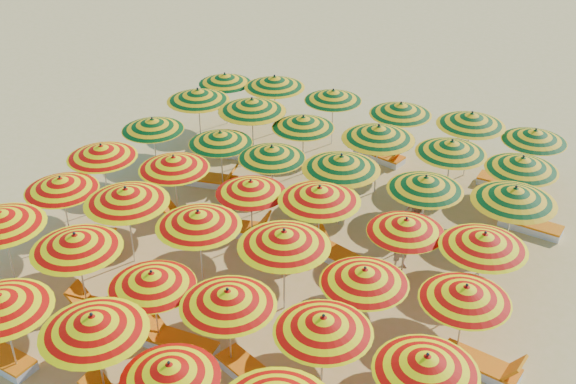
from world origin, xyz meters
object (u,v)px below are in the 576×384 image
Objects in this scene: umbrella_6 at (0,218)px; umbrella_24 at (152,124)px; umbrella_8 at (152,279)px; lounger_10 at (241,228)px; umbrella_3 at (170,371)px; umbrella_16 at (365,276)px; lounger_9 at (192,220)px; lounger_14 at (529,225)px; umbrella_34 at (452,147)px; umbrella_35 at (522,163)px; umbrella_12 at (61,184)px; lounger_8 at (482,365)px; umbrella_19 at (174,163)px; umbrella_40 at (471,119)px; lounger_4 at (178,343)px; umbrella_39 at (401,109)px; beachgoer_a at (403,243)px; beachgoer_b at (414,213)px; umbrella_9 at (228,298)px; umbrella_38 at (333,95)px; umbrella_17 at (466,293)px; umbrella_20 at (251,187)px; umbrella_22 at (406,225)px; lounger_5 at (252,374)px; umbrella_23 at (484,241)px; umbrella_37 at (275,82)px; lounger_3 at (104,310)px; umbrella_29 at (515,195)px; umbrella_2 at (93,324)px; umbrella_41 at (535,136)px; umbrella_30 at (198,95)px; umbrella_33 at (379,132)px; umbrella_28 at (426,183)px; umbrella_27 at (341,162)px; umbrella_13 at (126,195)px; umbrella_14 at (198,219)px; lounger_7 at (88,242)px; umbrella_15 at (284,238)px; umbrella_21 at (320,194)px; umbrella_1 at (0,302)px; umbrella_32 at (303,122)px; umbrella_36 at (225,79)px; umbrella_31 at (252,105)px; umbrella_10 at (323,324)px; lounger_12 at (211,180)px; umbrella_11 at (427,363)px; umbrella_7 at (76,242)px.

umbrella_6 reaches higher than umbrella_24.
umbrella_8 reaches higher than lounger_10.
umbrella_16 is (2.23, 4.11, 0.08)m from umbrella_3.
lounger_9 and lounger_14 have the same top height.
umbrella_34 reaches higher than umbrella_35.
umbrella_12 is (-4.46, 2.28, 0.04)m from umbrella_8.
umbrella_16 is 3.17m from lounger_8.
umbrella_19 is 0.88× the size of umbrella_40.
umbrella_39 is at bearing -100.80° from lounger_4.
beachgoer_a is 1.58m from beachgoer_b.
umbrella_9 is 0.85× the size of umbrella_38.
umbrella_17 is 1.01× the size of umbrella_20.
lounger_5 is (-1.80, -4.50, -1.61)m from umbrella_22.
umbrella_23 is (4.25, 6.42, 0.16)m from umbrella_3.
umbrella_37 is 10.71m from lounger_3.
umbrella_29 is 1.58× the size of lounger_3.
umbrella_2 is 13.98m from umbrella_41.
umbrella_30 is 0.80× the size of umbrella_33.
umbrella_2 is at bearing 173.89° from umbrella_3.
umbrella_27 is at bearing -176.98° from umbrella_28.
umbrella_6 is at bearing -7.83° from lounger_3.
umbrella_13 is 2.13m from umbrella_14.
umbrella_30 is 1.26× the size of lounger_7.
umbrella_19 is at bearing 153.61° from umbrella_15.
umbrella_21 is 0.98× the size of umbrella_37.
umbrella_1 is 1.25× the size of umbrella_3.
lounger_5 is (4.87, -4.62, -1.69)m from umbrella_19.
umbrella_16 is 4.72m from beachgoer_b.
umbrella_32 is (4.10, 2.10, 0.02)m from umbrella_24.
umbrella_36 is 8.69m from umbrella_40.
umbrella_8 is 1.15× the size of umbrella_9.
umbrella_3 is 11.30m from umbrella_31.
lounger_7 is (-7.77, 2.09, -1.71)m from umbrella_10.
umbrella_16 is 9.83m from umbrella_38.
umbrella_36 is 4.69m from lounger_12.
umbrella_27 reaches higher than umbrella_10.
umbrella_15 is at bearing 150.35° from umbrella_11.
umbrella_1 is 4.56m from umbrella_9.
umbrella_19 is 9.01m from umbrella_29.
umbrella_20 reaches higher than lounger_14.
umbrella_3 is 10.53m from umbrella_24.
umbrella_3 is 1.14× the size of lounger_10.
umbrella_13 is 1.02× the size of umbrella_31.
lounger_3 is at bearing -97.30° from umbrella_38.
lounger_8 is (6.26, 2.23, 0.00)m from lounger_4.
umbrella_31 is at bearing 89.55° from umbrella_7.
umbrella_35 is (1.95, 4.18, 0.10)m from umbrella_22.
umbrella_2 is at bearing -116.80° from umbrella_28.
umbrella_36 is at bearing 160.52° from umbrella_33.
umbrella_6 is 10.57m from umbrella_28.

